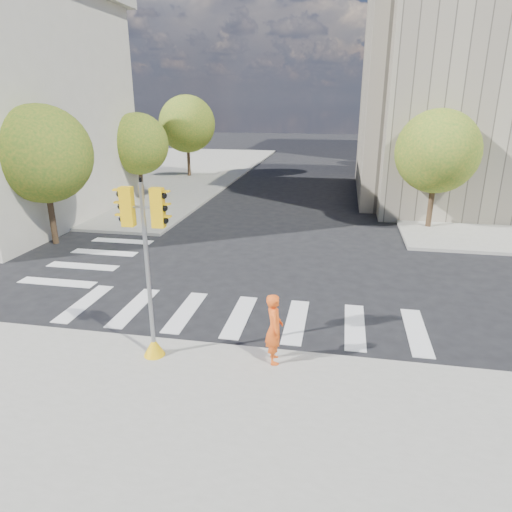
{
  "coord_description": "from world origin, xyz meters",
  "views": [
    {
      "loc": [
        2.85,
        -14.78,
        6.56
      ],
      "look_at": [
        0.44,
        -2.06,
        2.1
      ],
      "focal_mm": 32.0,
      "sensor_mm": 36.0,
      "label": 1
    }
  ],
  "objects_px": {
    "traffic_signal": "(149,285)",
    "lamp_near": "(435,135)",
    "lamp_far": "(406,123)",
    "photographer": "(274,329)"
  },
  "relations": [
    {
      "from": "photographer",
      "to": "traffic_signal",
      "type": "bearing_deg",
      "value": 80.57
    },
    {
      "from": "lamp_near",
      "to": "lamp_far",
      "type": "xyz_separation_m",
      "value": [
        0.0,
        14.0,
        0.0
      ]
    },
    {
      "from": "lamp_near",
      "to": "photographer",
      "type": "bearing_deg",
      "value": -109.56
    },
    {
      "from": "lamp_far",
      "to": "photographer",
      "type": "xyz_separation_m",
      "value": [
        -6.61,
        -32.6,
        -3.5
      ]
    },
    {
      "from": "traffic_signal",
      "to": "photographer",
      "type": "xyz_separation_m",
      "value": [
        3.15,
        0.3,
        -1.06
      ]
    },
    {
      "from": "lamp_near",
      "to": "lamp_far",
      "type": "distance_m",
      "value": 14.0
    },
    {
      "from": "traffic_signal",
      "to": "lamp_near",
      "type": "bearing_deg",
      "value": 61.09
    },
    {
      "from": "lamp_far",
      "to": "photographer",
      "type": "distance_m",
      "value": 33.45
    },
    {
      "from": "lamp_near",
      "to": "traffic_signal",
      "type": "relative_size",
      "value": 1.73
    },
    {
      "from": "lamp_near",
      "to": "photographer",
      "type": "xyz_separation_m",
      "value": [
        -6.61,
        -18.6,
        -3.5
      ]
    }
  ]
}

